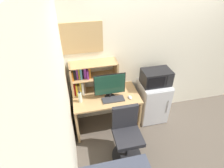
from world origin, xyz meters
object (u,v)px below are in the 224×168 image
Objects in this scene: computer_mouse at (130,97)px; mini_fridge at (152,101)px; keyboard at (113,99)px; water_bottle at (80,97)px; microwave at (156,77)px; desk_chair at (127,137)px; monitor at (110,85)px; wall_corkboard at (80,38)px; hutch_bookshelf at (87,77)px.

mini_fridge is (0.54, 0.20, -0.35)m from computer_mouse.
keyboard is 0.55m from water_bottle.
keyboard is 0.88m from microwave.
desk_chair is (0.63, -0.61, -0.42)m from water_bottle.
monitor is 0.41m from computer_mouse.
keyboard is at bearing -167.00° from microwave.
water_bottle is at bearing -106.91° from wall_corkboard.
mini_fridge is at bearing 20.52° from computer_mouse.
wall_corkboard reaches higher than computer_mouse.
computer_mouse is 0.12× the size of mini_fridge.
keyboard is 1.81× the size of water_bottle.
keyboard is 1.12m from wall_corkboard.
desk_chair is 1.31× the size of wall_corkboard.
microwave is 1.17m from desk_chair.
monitor is 0.56× the size of desk_chair.
microwave reaches higher than mini_fridge.
microwave is 0.55× the size of desk_chair.
water_bottle is 0.25× the size of mini_fridge.
monitor reaches higher than mini_fridge.
hutch_bookshelf is 1.22m from microwave.
monitor reaches higher than keyboard.
monitor reaches higher than desk_chair.
hutch_bookshelf is 3.89× the size of water_bottle.
hutch_bookshelf reaches higher than water_bottle.
microwave is 0.72× the size of wall_corkboard.
hutch_bookshelf reaches higher than computer_mouse.
mini_fridge is 1.03m from desk_chair.
mini_fridge is at bearing 4.57° from water_bottle.
keyboard is 0.52× the size of wall_corkboard.
mini_fridge is 1.61× the size of microwave.
monitor is at bearing -173.01° from microwave.
monitor is 0.85m from desk_chair.
keyboard is at bearing 177.23° from computer_mouse.
keyboard is 0.39× the size of desk_chair.
computer_mouse is at bearing -159.21° from microwave.
wall_corkboard reaches higher than keyboard.
hutch_bookshelf is at bearing 143.26° from monitor.
computer_mouse is 0.68m from mini_fridge.
desk_chair is (0.13, -0.61, -0.58)m from monitor.
wall_corkboard reaches higher than microwave.
keyboard is at bearing -41.80° from hutch_bookshelf.
computer_mouse is at bearing -33.56° from wall_corkboard.
hutch_bookshelf is 0.37m from water_bottle.
microwave is at bearing 89.68° from mini_fridge.
wall_corkboard reaches higher than hutch_bookshelf.
computer_mouse is 0.14× the size of wall_corkboard.
computer_mouse is (0.67, -0.35, -0.28)m from hutch_bookshelf.
mini_fridge is at bearing 6.79° from monitor.
water_bottle reaches higher than keyboard.
desk_chair is (-0.74, -0.72, 0.01)m from mini_fridge.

